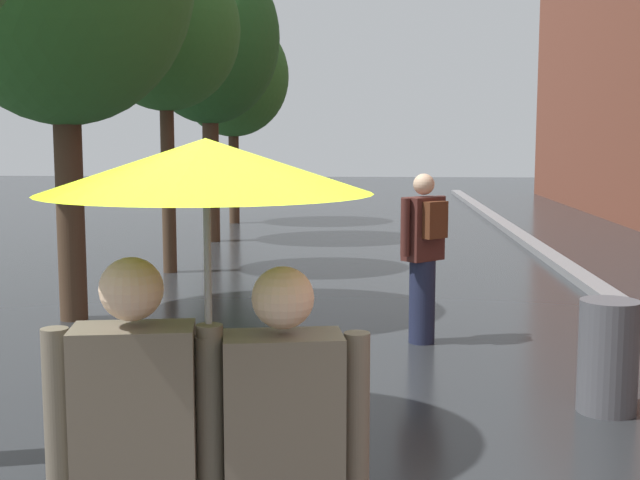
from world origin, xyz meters
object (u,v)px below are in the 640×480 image
at_px(street_tree_2, 165,30).
at_px(street_tree_4, 233,77).
at_px(couple_under_umbrella, 208,348).
at_px(pedestrian_walking_midground, 424,254).
at_px(street_tree_3, 209,39).
at_px(litter_bin, 608,356).

height_order(street_tree_2, street_tree_4, street_tree_4).
relative_size(street_tree_4, couple_under_umbrella, 2.36).
xyz_separation_m(street_tree_4, couple_under_umbrella, (2.76, -16.91, -2.07)).
height_order(couple_under_umbrella, pedestrian_walking_midground, couple_under_umbrella).
height_order(street_tree_4, pedestrian_walking_midground, street_tree_4).
bearing_deg(street_tree_4, couple_under_umbrella, -80.74).
bearing_deg(street_tree_3, couple_under_umbrella, -78.96).
bearing_deg(street_tree_2, pedestrian_walking_midground, -49.16).
height_order(street_tree_2, couple_under_umbrella, street_tree_2).
bearing_deg(street_tree_3, litter_bin, -63.64).
bearing_deg(street_tree_2, couple_under_umbrella, -75.32).
relative_size(street_tree_4, litter_bin, 5.69).
relative_size(street_tree_2, pedestrian_walking_midground, 2.84).
distance_m(litter_bin, pedestrian_walking_midground, 2.43).
distance_m(street_tree_3, couple_under_umbrella, 13.95).
height_order(street_tree_3, litter_bin, street_tree_3).
xyz_separation_m(street_tree_2, street_tree_3, (-0.09, 3.78, 0.30)).
relative_size(street_tree_3, street_tree_4, 1.15).
relative_size(street_tree_2, street_tree_3, 0.86).
relative_size(street_tree_4, pedestrian_walking_midground, 2.86).
distance_m(couple_under_umbrella, pedestrian_walking_midground, 5.66).
height_order(street_tree_4, litter_bin, street_tree_4).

